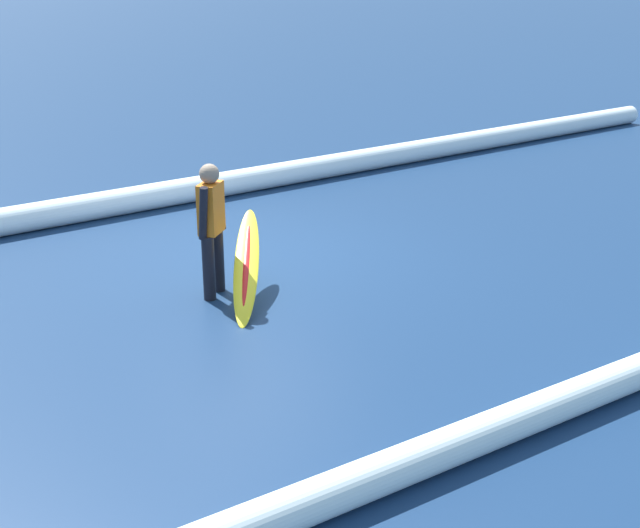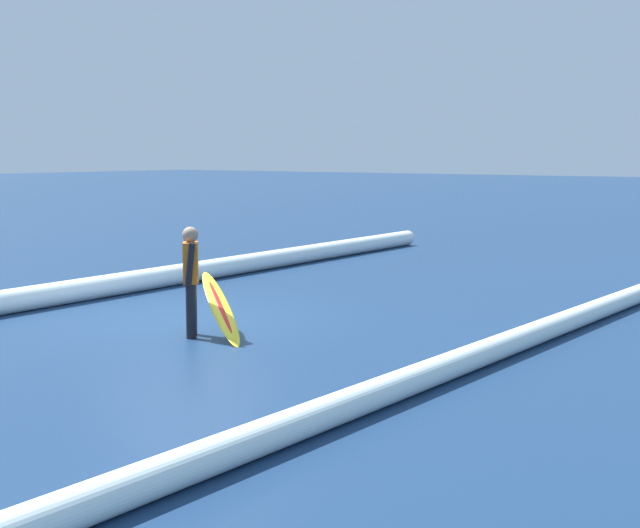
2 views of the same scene
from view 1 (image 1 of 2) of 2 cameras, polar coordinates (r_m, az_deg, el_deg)
The scene contains 5 objects.
ground_plane at distance 10.95m, azimuth -4.94°, elevation 0.59°, with size 171.07×171.07×0.00m, color navy.
surfer at distance 9.44m, azimuth -7.35°, elevation 2.77°, with size 0.41×0.50×1.53m.
surfboard at distance 9.44m, azimuth -5.00°, elevation -0.06°, with size 1.13×1.58×0.84m.
wave_crest_foreground at distance 14.68m, azimuth -0.19°, elevation 6.50°, with size 0.39×0.39×17.97m, color white.
wave_crest_midground at distance 7.79m, azimuth 18.87°, elevation -7.67°, with size 0.31×0.31×25.10m, color white.
Camera 1 is at (4.82, 9.14, 3.63)m, focal length 47.33 mm.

